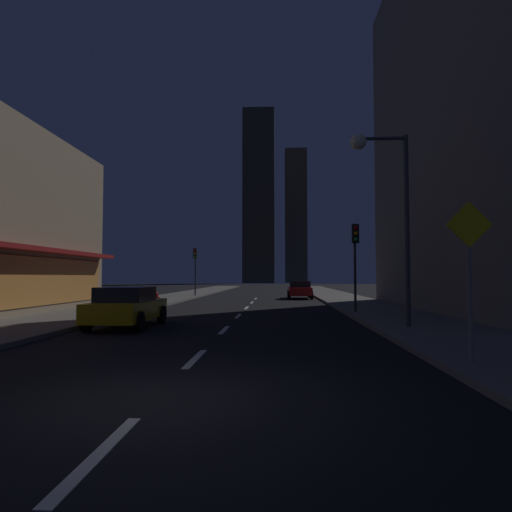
{
  "coord_description": "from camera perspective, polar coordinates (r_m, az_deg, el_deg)",
  "views": [
    {
      "loc": [
        1.84,
        -6.49,
        1.83
      ],
      "look_at": [
        0.0,
        29.65,
        3.51
      ],
      "focal_mm": 30.69,
      "sensor_mm": 36.0,
      "label": 1
    }
  ],
  "objects": [
    {
      "name": "car_parked_near",
      "position": [
        16.49,
        -16.46,
        -6.34
      ],
      "size": [
        1.98,
        4.24,
        1.45
      ],
      "color": "gold",
      "rests_on": "ground"
    },
    {
      "name": "ground_plane",
      "position": [
        38.58,
        0.18,
        -5.46
      ],
      "size": [
        78.0,
        136.0,
        0.1
      ],
      "primitive_type": "cube",
      "color": "black"
    },
    {
      "name": "street_lamp_right",
      "position": [
        15.71,
        16.09,
        9.33
      ],
      "size": [
        1.96,
        0.56,
        6.58
      ],
      "color": "#38383D",
      "rests_on": "sidewalk_right"
    },
    {
      "name": "traffic_light_far_left",
      "position": [
        38.97,
        -7.94,
        -0.64
      ],
      "size": [
        0.32,
        0.48,
        4.2
      ],
      "color": "#2D2D2D",
      "rests_on": "sidewalk_left"
    },
    {
      "name": "sidewalk_right",
      "position": [
        38.88,
        10.58,
        -5.21
      ],
      "size": [
        4.0,
        76.0,
        0.15
      ],
      "primitive_type": "cube",
      "color": "#605E59",
      "rests_on": "ground"
    },
    {
      "name": "traffic_light_near_right",
      "position": [
        21.28,
        12.82,
        1.08
      ],
      "size": [
        0.32,
        0.48,
        4.2
      ],
      "color": "#2D2D2D",
      "rests_on": "sidewalk_right"
    },
    {
      "name": "car_parked_far",
      "position": [
        36.18,
        5.72,
        -4.38
      ],
      "size": [
        1.98,
        4.24,
        1.45
      ],
      "color": "#B21919",
      "rests_on": "ground"
    },
    {
      "name": "fire_hydrant_far_left",
      "position": [
        28.62,
        -12.84,
        -5.35
      ],
      "size": [
        0.42,
        0.3,
        0.65
      ],
      "color": "red",
      "rests_on": "sidewalk_left"
    },
    {
      "name": "skyscraper_distant_tall",
      "position": [
        120.0,
        0.37,
        7.75
      ],
      "size": [
        8.5,
        6.9,
        47.04
      ],
      "primitive_type": "cube",
      "color": "#353227",
      "rests_on": "ground"
    },
    {
      "name": "lane_marking_center",
      "position": [
        20.26,
        -2.33,
        -7.82
      ],
      "size": [
        0.16,
        33.4,
        0.01
      ],
      "color": "silver",
      "rests_on": "ground"
    },
    {
      "name": "pedestrian_crossing_sign",
      "position": [
        9.56,
        26.08,
        -1.26
      ],
      "size": [
        0.91,
        0.08,
        3.15
      ],
      "color": "slate",
      "rests_on": "sidewalk_right"
    },
    {
      "name": "sidewalk_left",
      "position": [
        39.53,
        -10.05,
        -5.17
      ],
      "size": [
        4.0,
        76.0,
        0.15
      ],
      "primitive_type": "cube",
      "color": "#605E59",
      "rests_on": "ground"
    },
    {
      "name": "skyscraper_distant_mid",
      "position": [
        133.97,
        5.21,
        5.18
      ],
      "size": [
        6.53,
        7.33,
        40.18
      ],
      "primitive_type": "cube",
      "color": "#464234",
      "rests_on": "ground"
    }
  ]
}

